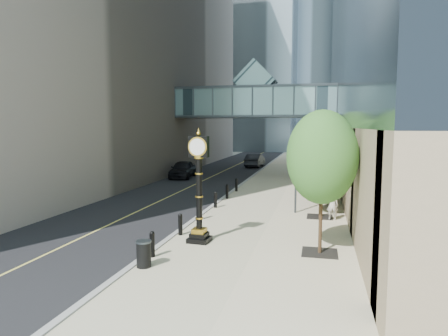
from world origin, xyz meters
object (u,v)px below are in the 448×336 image
at_px(trash_bin, 144,255).
at_px(pedestrian, 332,205).
at_px(street_clock, 199,195).
at_px(car_near, 183,169).
at_px(car_far, 255,160).

relative_size(trash_bin, pedestrian, 0.54).
xyz_separation_m(street_clock, pedestrian, (5.77, 5.57, -1.26)).
height_order(car_near, car_far, car_near).
height_order(trash_bin, pedestrian, pedestrian).
relative_size(pedestrian, car_near, 0.33).
xyz_separation_m(street_clock, trash_bin, (-1.02, -3.46, -1.64)).
bearing_deg(street_clock, trash_bin, -102.78).
bearing_deg(car_near, street_clock, -74.74).
bearing_deg(car_far, street_clock, 97.50).
distance_m(trash_bin, car_near, 25.18).
bearing_deg(pedestrian, street_clock, 44.07).
relative_size(car_near, car_far, 1.01).
bearing_deg(pedestrian, car_near, -47.58).
distance_m(street_clock, trash_bin, 3.97).
bearing_deg(trash_bin, pedestrian, 53.09).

